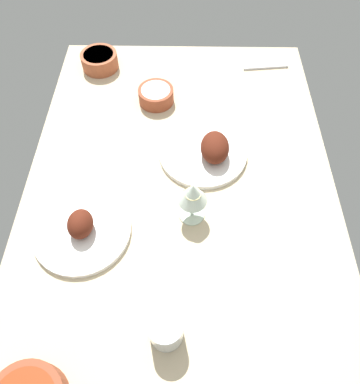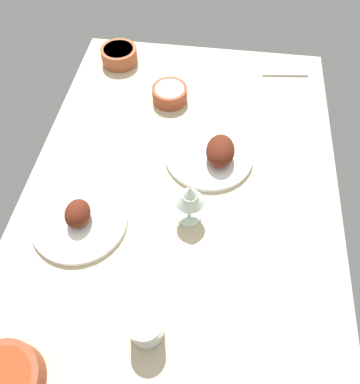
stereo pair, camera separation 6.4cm
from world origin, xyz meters
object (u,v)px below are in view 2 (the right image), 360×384
object	(u,v)px
fork_loose	(285,75)
bowl_sauce	(3,381)
plate_far_side	(213,153)
wine_glass	(190,196)
bowl_cream	(170,94)
bowl_onions	(119,55)
plate_near_viewer	(79,218)
water_tumbler	(146,327)

from	to	relation	value
fork_loose	bowl_sauce	bearing A→B (deg)	54.39
plate_far_side	wine_glass	distance (cm)	22.80
bowl_cream	fork_loose	size ratio (longest dim) A/B	0.71
plate_far_side	bowl_cream	size ratio (longest dim) A/B	2.28
plate_far_side	bowl_onions	size ratio (longest dim) A/B	2.04
plate_near_viewer	wine_glass	xyz separation A→B (cm)	(5.77, -28.95, 8.18)
wine_glass	plate_near_viewer	bearing A→B (deg)	101.27
bowl_onions	wine_glass	world-z (taller)	wine_glass
bowl_cream	bowl_onions	world-z (taller)	bowl_onions
plate_near_viewer	water_tumbler	size ratio (longest dim) A/B	2.81
bowl_cream	bowl_onions	distance (cm)	28.16
wine_glass	water_tumbler	world-z (taller)	wine_glass
plate_near_viewer	fork_loose	xyz separation A→B (cm)	(68.88, -56.73, -1.35)
bowl_onions	fork_loose	xyz separation A→B (cm)	(0.34, -61.55, -2.69)
plate_far_side	water_tumbler	bearing A→B (deg)	168.71
plate_far_side	fork_loose	world-z (taller)	plate_far_side
wine_glass	water_tumbler	xyz separation A→B (cm)	(-31.26, 5.76, -5.32)
wine_glass	water_tumbler	size ratio (longest dim) A/B	1.52
bowl_cream	wine_glass	distance (cm)	46.97
water_tumbler	plate_far_side	bearing A→B (deg)	-11.29
bowl_cream	bowl_onions	size ratio (longest dim) A/B	0.90
bowl_onions	wine_glass	bearing A→B (deg)	-151.71
bowl_sauce	water_tumbler	size ratio (longest dim) A/B	1.71
bowl_cream	water_tumbler	distance (cm)	76.36
bowl_onions	wine_glass	distance (cm)	71.60
bowl_sauce	plate_far_side	bearing A→B (deg)	-29.50
fork_loose	bowl_onions	bearing A→B (deg)	-6.08
plate_near_viewer	water_tumbler	bearing A→B (deg)	-137.69
bowl_onions	fork_loose	distance (cm)	61.61
bowl_cream	fork_loose	xyz separation A→B (cm)	(18.29, -39.86, -2.35)
plate_far_side	water_tumbler	distance (cm)	53.34
wine_glass	water_tumbler	distance (cm)	32.22
plate_far_side	plate_near_viewer	size ratio (longest dim) A/B	1.05
wine_glass	plate_far_side	bearing A→B (deg)	-12.55
plate_far_side	bowl_onions	distance (cm)	56.77
bowl_cream	plate_near_viewer	bearing A→B (deg)	161.55
water_tumbler	plate_near_viewer	bearing A→B (deg)	42.31
plate_far_side	water_tumbler	xyz separation A→B (cm)	(-52.26, 10.43, 2.21)
bowl_onions	water_tumbler	distance (cm)	98.12
bowl_onions	plate_far_side	bearing A→B (deg)	-137.36
wine_glass	fork_loose	distance (cm)	69.61
plate_near_viewer	plate_far_side	bearing A→B (deg)	-51.47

